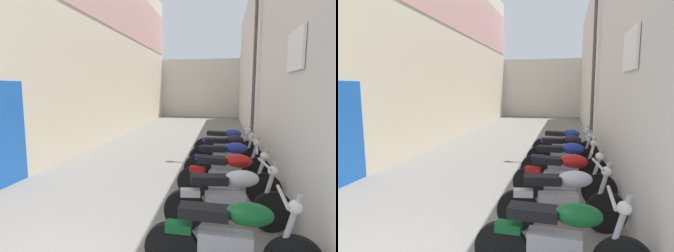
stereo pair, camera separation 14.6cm
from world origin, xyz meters
TOP-DOWN VIEW (x-y plane):
  - ground_plane at (0.00, 7.33)m, footprint 34.66×34.66m
  - building_left at (-2.94, 9.30)m, footprint 0.45×18.66m
  - building_right at (2.95, 9.33)m, footprint 0.45×18.66m
  - building_far_end at (0.00, 19.66)m, footprint 8.49×2.00m
  - motorcycle_nearest at (1.81, 1.29)m, footprint 1.85×0.58m
  - motorcycle_second at (1.81, 2.39)m, footprint 1.84×0.58m
  - motorcycle_third at (1.81, 3.42)m, footprint 1.85×0.58m
  - motorcycle_fourth at (1.81, 4.45)m, footprint 1.85×0.58m
  - motorcycle_fifth at (1.81, 5.40)m, footprint 1.85×0.58m
  - motorcycle_sixth at (1.81, 6.44)m, footprint 1.84×0.58m
  - street_lamp at (2.51, 7.50)m, footprint 0.79×0.18m

SIDE VIEW (x-z plane):
  - ground_plane at x=0.00m, z-range 0.00..0.00m
  - motorcycle_nearest at x=1.81m, z-range -0.02..1.02m
  - motorcycle_second at x=1.81m, z-range -0.02..1.02m
  - motorcycle_third at x=1.81m, z-range -0.02..1.02m
  - motorcycle_fourth at x=1.81m, z-range -0.02..1.02m
  - motorcycle_fifth at x=1.81m, z-range -0.02..1.02m
  - motorcycle_sixth at x=1.81m, z-range -0.02..1.02m
  - building_far_end at x=0.00m, z-range 0.00..4.12m
  - street_lamp at x=2.51m, z-range 0.41..5.60m
  - building_right at x=2.95m, z-range 0.00..6.23m
  - building_left at x=-2.94m, z-range 0.04..7.97m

